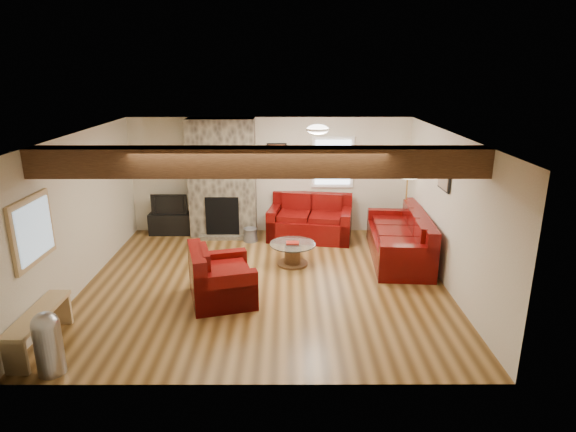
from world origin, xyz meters
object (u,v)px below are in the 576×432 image
Objects in this scene: sofa_three at (399,236)px; tv_cabinet at (171,223)px; coffee_table at (293,254)px; loveseat at (310,218)px; television at (170,203)px; floor_lamp at (408,175)px; armchair_red at (222,274)px.

tv_cabinet is at bearing -103.10° from sofa_three.
sofa_three is at bearing 8.64° from coffee_table.
loveseat is 2.22× the size of television.
tv_cabinet is at bearing 174.00° from floor_lamp.
loveseat is 1.84× the size of tv_cabinet.
armchair_red is at bearing -64.18° from tv_cabinet.
tv_cabinet is (-2.63, 1.75, 0.03)m from coffee_table.
sofa_three is 1.38m from floor_lamp.
coffee_table is at bearing -33.55° from television.
loveseat is 1.02× the size of floor_lamp.
armchair_red is 0.64× the size of floor_lamp.
loveseat is at bearing -120.95° from sofa_three.
television is at bearing 0.00° from tv_cabinet.
armchair_red is at bearing -142.81° from floor_lamp.
loveseat is at bearing 173.49° from floor_lamp.
sofa_three reaches higher than tv_cabinet.
sofa_three reaches higher than coffee_table.
sofa_three is 2.77× the size of coffee_table.
armchair_red is 4.44m from floor_lamp.
coffee_table is 3.19m from television.
sofa_three is 2.19× the size of armchair_red.
sofa_three is at bearing -109.21° from floor_lamp.
television is at bearing 146.45° from coffee_table.
loveseat is 2.19m from floor_lamp.
floor_lamp is at bearing -68.22° from armchair_red.
loveseat is 3.21m from armchair_red.
tv_cabinet is (-4.64, 1.44, -0.22)m from sofa_three.
floor_lamp is (3.44, 2.61, 1.00)m from armchair_red.
sofa_three is 1.98m from loveseat.
floor_lamp reaches higher than loveseat.
loveseat is at bearing 75.05° from coffee_table.
tv_cabinet is at bearing 10.41° from armchair_red.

